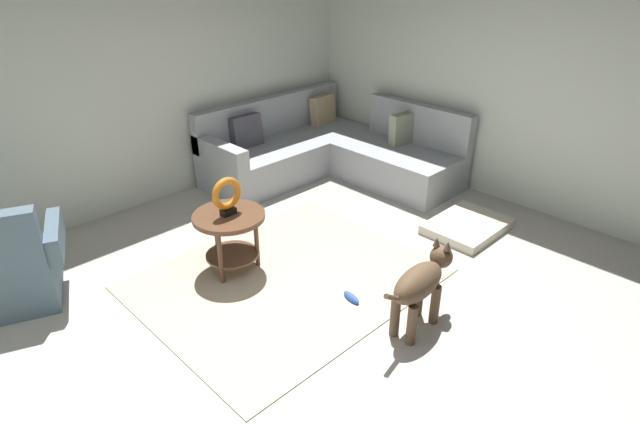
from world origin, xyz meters
TOP-DOWN VIEW (x-y plane):
  - ground_plane at (0.00, 0.00)m, footprint 6.00×6.00m
  - wall_back at (0.00, 2.94)m, footprint 6.00×0.12m
  - wall_right at (2.94, 0.00)m, footprint 0.12×6.00m
  - area_rug at (0.15, 0.70)m, footprint 2.30×1.90m
  - sectional_couch at (1.99, 2.01)m, footprint 2.20×2.25m
  - armchair at (-1.56, 1.91)m, footprint 0.96×0.85m
  - side_table at (-0.08, 1.14)m, footprint 0.60×0.60m
  - torus_sculpture at (-0.08, 1.14)m, footprint 0.28×0.08m
  - dog_bed_mat at (1.98, 0.08)m, footprint 0.80×0.60m
  - dog at (0.44, -0.43)m, footprint 0.85×0.25m
  - dog_toy_bone at (0.32, 0.11)m, footprint 0.09×0.19m

SIDE VIEW (x-z plane):
  - ground_plane at x=0.00m, z-range -0.10..0.00m
  - area_rug at x=0.15m, z-range 0.00..0.01m
  - dog_toy_bone at x=0.32m, z-range 0.00..0.06m
  - dog_bed_mat at x=1.98m, z-range 0.00..0.09m
  - sectional_couch at x=1.99m, z-range -0.15..0.73m
  - armchair at x=-1.56m, z-range -0.12..0.76m
  - dog at x=0.44m, z-range 0.06..0.69m
  - side_table at x=-0.08m, z-range 0.15..0.69m
  - torus_sculpture at x=-0.08m, z-range 0.55..0.87m
  - wall_back at x=0.00m, z-range 0.00..2.70m
  - wall_right at x=2.94m, z-range 0.00..2.70m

